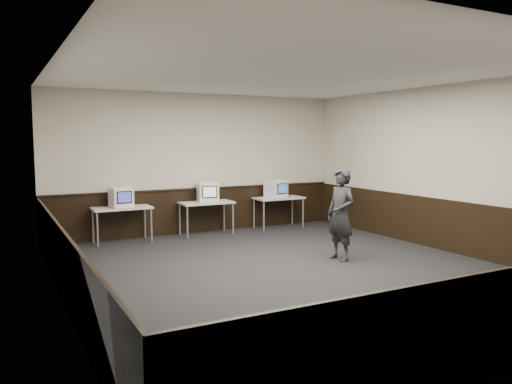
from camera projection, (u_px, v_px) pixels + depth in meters
floor at (290, 271)px, 8.20m from camera, size 8.00×8.00×0.00m
ceiling at (291, 73)px, 7.86m from camera, size 8.00×8.00×0.00m
back_wall at (199, 163)px, 11.55m from camera, size 7.00×0.00×7.00m
left_wall at (59, 183)px, 6.40m from camera, size 0.00×8.00×8.00m
right_wall at (444, 168)px, 9.65m from camera, size 0.00×8.00×8.00m
wainscot_back at (200, 211)px, 11.64m from camera, size 6.98×0.04×1.00m
wainscot_left at (64, 267)px, 6.53m from camera, size 0.04×7.98×1.00m
wainscot_right at (441, 224)px, 9.76m from camera, size 0.04×7.98×1.00m
wainscot_rail at (200, 189)px, 11.57m from camera, size 6.98×0.06×0.04m
desk_left at (122, 210)px, 10.41m from camera, size 1.20×0.60×0.75m
desk_center at (206, 205)px, 11.29m from camera, size 1.20×0.60×0.75m
desk_right at (279, 200)px, 12.17m from camera, size 1.20×0.60×0.75m
emac_left at (121, 197)px, 10.35m from camera, size 0.46×0.49×0.42m
emac_center at (208, 192)px, 11.29m from camera, size 0.54×0.55×0.45m
emac_right at (276, 189)px, 12.09m from camera, size 0.51×0.53×0.42m
person at (341, 215)px, 8.89m from camera, size 0.46×0.64×1.64m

